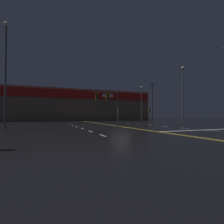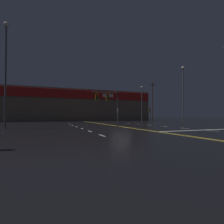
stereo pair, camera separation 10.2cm
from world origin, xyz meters
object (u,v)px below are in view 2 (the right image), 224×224
traffic_signal_corner_northeast (150,112)px  streetlight_far_left (142,99)px  streetlight_near_right (183,88)px  streetlight_median_approach (6,62)px  traffic_signal_median (107,99)px

traffic_signal_corner_northeast → streetlight_far_left: (0.77, 4.70, 3.31)m
streetlight_near_right → streetlight_median_approach: size_ratio=0.89×
traffic_signal_corner_northeast → traffic_signal_median: bearing=-141.3°
streetlight_far_left → traffic_signal_corner_northeast: bearing=-99.4°
traffic_signal_median → streetlight_far_left: size_ratio=0.54×
streetlight_near_right → streetlight_median_approach: streetlight_median_approach is taller
traffic_signal_corner_northeast → streetlight_median_approach: size_ratio=0.27×
streetlight_far_left → streetlight_median_approach: bearing=-150.7°
traffic_signal_median → traffic_signal_corner_northeast: traffic_signal_median is taller
traffic_signal_median → streetlight_near_right: 17.40m
traffic_signal_median → streetlight_near_right: bearing=13.5°
streetlight_near_right → streetlight_far_left: size_ratio=1.22×
traffic_signal_median → streetlight_near_right: size_ratio=0.44×
streetlight_median_approach → streetlight_far_left: streetlight_median_approach is taller
traffic_signal_median → streetlight_median_approach: bearing=175.3°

